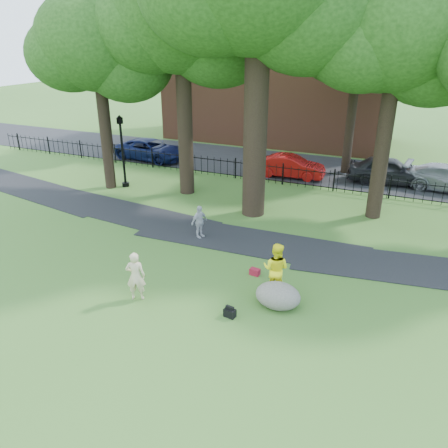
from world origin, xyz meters
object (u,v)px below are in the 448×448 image
at_px(boulder, 278,294).
at_px(man, 276,269).
at_px(woman, 136,276).
at_px(red_sedan, 291,166).
at_px(lamppost, 123,152).

bearing_deg(boulder, man, 114.70).
relative_size(woman, red_sedan, 0.42).
bearing_deg(red_sedan, woman, 173.36).
relative_size(boulder, red_sedan, 0.36).
distance_m(man, lamppost, 13.80).
relative_size(man, red_sedan, 0.45).
bearing_deg(lamppost, red_sedan, 47.77).
height_order(woman, man, man).
height_order(woman, red_sedan, woman).
xyz_separation_m(woman, man, (4.12, 2.21, 0.07)).
bearing_deg(woman, red_sedan, -117.77).
xyz_separation_m(woman, red_sedan, (0.93, 15.39, -0.18)).
relative_size(woman, boulder, 1.17).
height_order(woman, lamppost, lamppost).
relative_size(woman, man, 0.93).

